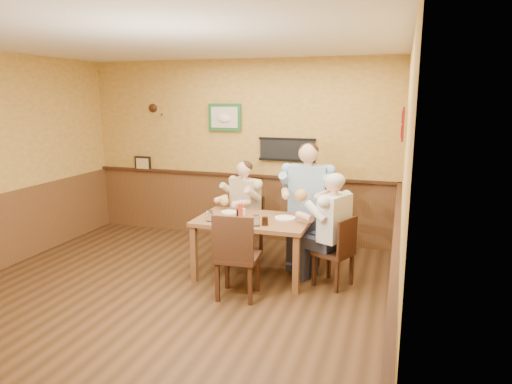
# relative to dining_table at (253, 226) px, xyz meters

# --- Properties ---
(room) EXTENTS (5.02, 5.03, 2.81)m
(room) POSITION_rel_dining_table_xyz_m (-0.62, -0.80, 1.03)
(room) COLOR #362110
(room) RESTS_ON ground
(dining_table) EXTENTS (1.40, 0.90, 0.75)m
(dining_table) POSITION_rel_dining_table_xyz_m (0.00, 0.00, 0.00)
(dining_table) COLOR brown
(dining_table) RESTS_ON ground
(chair_back_left) EXTENTS (0.52, 0.52, 0.85)m
(chair_back_left) POSITION_rel_dining_table_xyz_m (-0.36, 0.74, -0.23)
(chair_back_left) COLOR #3D2213
(chair_back_left) RESTS_ON ground
(chair_back_right) EXTENTS (0.49, 0.49, 1.03)m
(chair_back_right) POSITION_rel_dining_table_xyz_m (0.53, 0.77, -0.14)
(chair_back_right) COLOR #3D2213
(chair_back_right) RESTS_ON ground
(chair_right_end) EXTENTS (0.53, 0.53, 0.86)m
(chair_right_end) POSITION_rel_dining_table_xyz_m (1.01, -0.00, -0.23)
(chair_right_end) COLOR #3D2213
(chair_right_end) RESTS_ON ground
(chair_near_side) EXTENTS (0.50, 0.50, 1.00)m
(chair_near_side) POSITION_rel_dining_table_xyz_m (0.03, -0.65, -0.16)
(chair_near_side) COLOR #3D2213
(chair_near_side) RESTS_ON ground
(diner_tan_shirt) EXTENTS (0.75, 0.75, 1.22)m
(diner_tan_shirt) POSITION_rel_dining_table_xyz_m (-0.36, 0.74, -0.05)
(diner_tan_shirt) COLOR beige
(diner_tan_shirt) RESTS_ON ground
(diner_blue_polo) EXTENTS (0.70, 0.70, 1.47)m
(diner_blue_polo) POSITION_rel_dining_table_xyz_m (0.53, 0.77, 0.08)
(diner_blue_polo) COLOR #88ADCD
(diner_blue_polo) RESTS_ON ground
(diner_white_elder) EXTENTS (0.75, 0.75, 1.23)m
(diner_white_elder) POSITION_rel_dining_table_xyz_m (1.01, -0.00, -0.04)
(diner_white_elder) COLOR silver
(diner_white_elder) RESTS_ON ground
(water_glass_left) EXTENTS (0.11, 0.11, 0.13)m
(water_glass_left) POSITION_rel_dining_table_xyz_m (-0.47, -0.28, 0.16)
(water_glass_left) COLOR silver
(water_glass_left) RESTS_ON dining_table
(water_glass_mid) EXTENTS (0.10, 0.10, 0.13)m
(water_glass_mid) POSITION_rel_dining_table_xyz_m (0.13, -0.30, 0.16)
(water_glass_mid) COLOR silver
(water_glass_mid) RESTS_ON dining_table
(cola_tumbler) EXTENTS (0.09, 0.09, 0.10)m
(cola_tumbler) POSITION_rel_dining_table_xyz_m (0.23, -0.25, 0.14)
(cola_tumbler) COLOR black
(cola_tumbler) RESTS_ON dining_table
(hot_sauce_bottle) EXTENTS (0.07, 0.07, 0.20)m
(hot_sauce_bottle) POSITION_rel_dining_table_xyz_m (-0.17, -0.00, 0.19)
(hot_sauce_bottle) COLOR red
(hot_sauce_bottle) RESTS_ON dining_table
(salt_shaker) EXTENTS (0.05, 0.05, 0.09)m
(salt_shaker) POSITION_rel_dining_table_xyz_m (-0.16, 0.10, 0.14)
(salt_shaker) COLOR white
(salt_shaker) RESTS_ON dining_table
(pepper_shaker) EXTENTS (0.04, 0.04, 0.09)m
(pepper_shaker) POSITION_rel_dining_table_xyz_m (-0.23, 0.05, 0.14)
(pepper_shaker) COLOR black
(pepper_shaker) RESTS_ON dining_table
(plate_far_left) EXTENTS (0.26, 0.26, 0.02)m
(plate_far_left) POSITION_rel_dining_table_xyz_m (-0.38, 0.18, 0.10)
(plate_far_left) COLOR silver
(plate_far_left) RESTS_ON dining_table
(plate_far_right) EXTENTS (0.27, 0.27, 0.02)m
(plate_far_right) POSITION_rel_dining_table_xyz_m (0.38, 0.11, 0.10)
(plate_far_right) COLOR white
(plate_far_right) RESTS_ON dining_table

